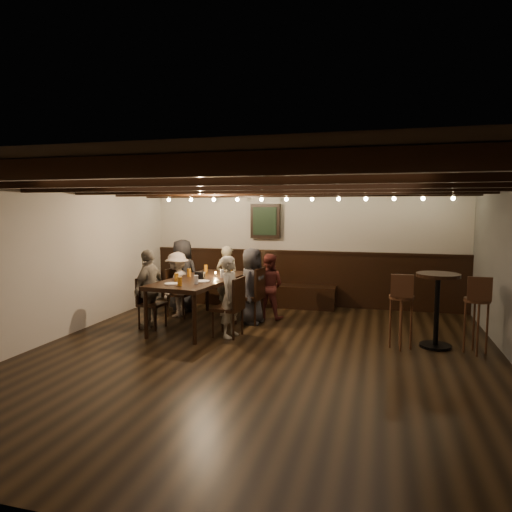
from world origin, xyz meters
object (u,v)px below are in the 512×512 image
(chair_right_far, at_px, (229,318))
(person_bench_centre, at_px, (227,279))
(chair_left_far, at_px, (152,312))
(person_right_far, at_px, (230,297))
(bar_stool_left, at_px, (401,321))
(person_bench_left, at_px, (183,275))
(person_bench_right, at_px, (268,286))
(person_right_near, at_px, (252,286))
(high_top_table, at_px, (437,299))
(person_left_far, at_px, (149,289))
(bar_stool_right, at_px, (476,325))
(person_left_near, at_px, (177,284))
(chair_right_near, at_px, (250,306))
(dining_table, at_px, (201,282))
(chair_left_near, at_px, (179,302))

(chair_right_far, distance_m, person_bench_centre, 1.70)
(chair_left_far, distance_m, person_right_far, 1.52)
(bar_stool_left, bearing_deg, chair_left_far, -179.80)
(chair_left_far, relative_size, person_right_far, 0.67)
(chair_right_far, height_order, person_bench_centre, person_bench_centre)
(chair_left_far, relative_size, person_bench_left, 0.61)
(chair_right_far, height_order, person_bench_left, person_bench_left)
(bar_stool_left, bearing_deg, person_bench_right, 152.28)
(person_bench_right, bearing_deg, person_right_near, 71.57)
(chair_left_far, xyz_separation_m, person_bench_left, (-0.04, 1.36, 0.44))
(chair_left_far, distance_m, high_top_table, 4.54)
(person_right_near, bearing_deg, high_top_table, -96.23)
(chair_right_far, distance_m, person_right_far, 0.35)
(person_left_far, bearing_deg, bar_stool_right, 95.29)
(person_left_far, bearing_deg, chair_right_far, 90.00)
(chair_left_far, distance_m, person_left_near, 0.96)
(person_left_far, height_order, bar_stool_left, person_left_far)
(bar_stool_left, relative_size, bar_stool_right, 1.00)
(person_left_near, bearing_deg, person_bench_right, 105.26)
(person_right_near, xyz_separation_m, high_top_table, (2.97, -0.63, 0.05))
(chair_right_near, height_order, person_bench_centre, person_bench_centre)
(person_right_near, xyz_separation_m, bar_stool_left, (2.47, -0.84, -0.26))
(chair_right_far, bearing_deg, bar_stool_left, -83.01)
(person_left_near, height_order, bar_stool_right, person_left_near)
(person_bench_right, distance_m, person_right_far, 1.36)
(chair_left_far, bearing_deg, dining_table, 122.07)
(high_top_table, bearing_deg, bar_stool_left, -157.60)
(dining_table, bearing_deg, person_bench_centre, 90.00)
(chair_left_near, xyz_separation_m, chair_left_far, (-0.09, -0.90, -0.01))
(person_left_far, height_order, person_right_near, person_left_far)
(bar_stool_right, bearing_deg, chair_right_far, -175.71)
(chair_right_near, bearing_deg, bar_stool_left, -102.84)
(person_bench_left, xyz_separation_m, bar_stool_right, (5.06, -1.40, -0.30))
(chair_right_near, bearing_deg, bar_stool_right, -96.96)
(person_bench_left, xyz_separation_m, person_left_far, (0.01, -1.36, -0.04))
(chair_left_near, height_order, person_left_near, person_left_near)
(chair_left_near, bearing_deg, chair_left_far, 0.05)
(chair_left_far, bearing_deg, bar_stool_right, 95.33)
(dining_table, height_order, person_right_near, person_right_near)
(chair_right_near, xyz_separation_m, bar_stool_left, (2.50, -0.84, 0.11))
(person_right_near, xyz_separation_m, bar_stool_right, (3.47, -0.79, -0.26))
(chair_right_near, xyz_separation_m, high_top_table, (3.00, -0.64, 0.41))
(dining_table, xyz_separation_m, person_bench_left, (-0.80, 0.99, -0.05))
(dining_table, height_order, person_bench_right, person_bench_right)
(bar_stool_left, distance_m, bar_stool_right, 1.00)
(person_left_far, relative_size, person_right_near, 1.00)
(person_bench_centre, relative_size, person_right_far, 1.02)
(chair_right_far, bearing_deg, chair_right_near, -0.05)
(chair_left_near, xyz_separation_m, person_left_far, (-0.12, -0.89, 0.39))
(person_left_far, relative_size, person_right_far, 1.04)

